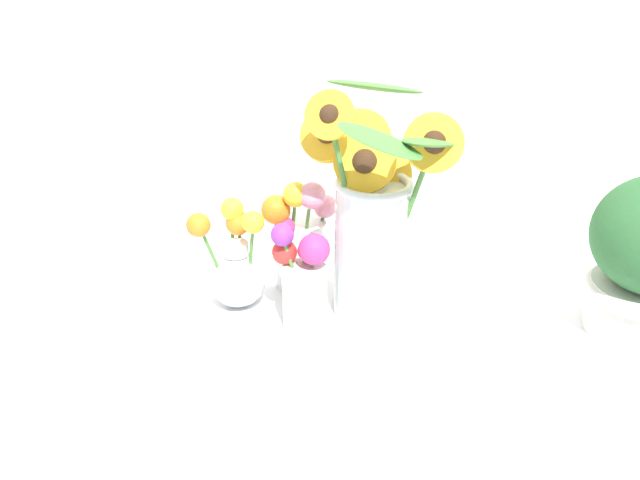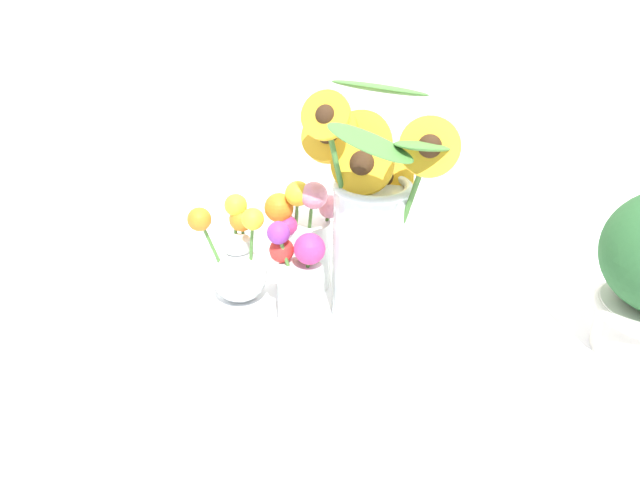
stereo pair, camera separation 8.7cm
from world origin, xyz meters
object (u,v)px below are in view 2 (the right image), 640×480
Objects in this scene: mason_jar_sunflowers at (371,222)px; vase_bulb_right at (238,262)px; vase_small_back at (304,240)px; vase_small_center at (297,281)px; serving_tray at (320,309)px.

mason_jar_sunflowers reaches higher than vase_bulb_right.
vase_bulb_right is 0.10m from vase_small_back.
vase_small_back reaches higher than vase_small_center.
vase_small_center is 0.10m from vase_small_back.
vase_small_back is (-0.04, 0.05, 0.09)m from serving_tray.
vase_small_back is (0.08, 0.06, 0.02)m from vase_bulb_right.
vase_small_center is at bearing -151.91° from mason_jar_sunflowers.
mason_jar_sunflowers is 0.21m from vase_bulb_right.
mason_jar_sunflowers is 1.79× the size of vase_small_back.
mason_jar_sunflowers is (0.07, -0.01, 0.15)m from serving_tray.
serving_tray is at bearing 173.95° from mason_jar_sunflowers.
vase_small_center is 0.11m from vase_bulb_right.
vase_small_center is 0.97× the size of vase_bulb_right.
vase_small_back reaches higher than serving_tray.
vase_bulb_right is at bearing -144.26° from vase_small_back.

